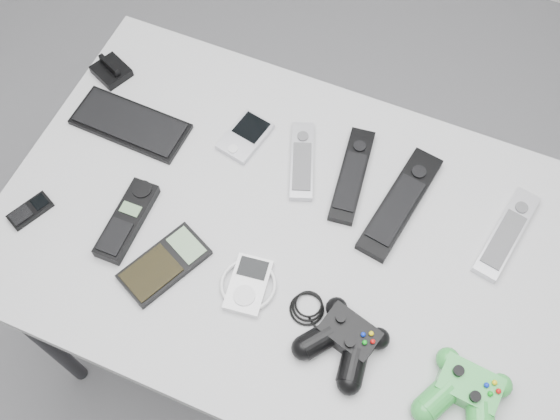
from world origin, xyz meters
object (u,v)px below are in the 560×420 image
at_px(remote_silver_b, 507,233).
at_px(pda_keyboard, 130,124).
at_px(pda, 245,136).
at_px(controller_green, 466,393).
at_px(remote_black_a, 352,175).
at_px(calculator, 164,264).
at_px(remote_silver_a, 302,160).
at_px(cordless_handset, 127,220).
at_px(remote_black_b, 400,203).
at_px(mp3_player, 248,285).
at_px(desk, 292,247).
at_px(mobile_phone, 30,211).
at_px(controller_black, 345,340).

bearing_deg(remote_silver_b, pda_keyboard, -165.20).
bearing_deg(pda, controller_green, -19.75).
height_order(remote_black_a, calculator, remote_black_a).
xyz_separation_m(remote_silver_a, cordless_handset, (-0.27, -0.27, 0.00)).
height_order(pda_keyboard, remote_silver_b, remote_silver_b).
relative_size(remote_silver_a, remote_black_b, 0.70).
distance_m(calculator, mp3_player, 0.17).
height_order(pda, remote_black_a, remote_black_a).
distance_m(remote_black_a, remote_silver_b, 0.33).
height_order(remote_silver_a, cordless_handset, cordless_handset).
bearing_deg(remote_black_a, controller_green, -53.25).
bearing_deg(mp3_player, pda_keyboard, 140.44).
relative_size(desk, mobile_phone, 13.37).
xyz_separation_m(pda_keyboard, remote_silver_a, (0.38, 0.06, 0.00)).
bearing_deg(remote_silver_a, remote_silver_b, -20.40).
relative_size(pda_keyboard, remote_black_a, 1.12).
relative_size(remote_black_b, cordless_handset, 1.48).
distance_m(mobile_phone, cordless_handset, 0.20).
xyz_separation_m(pda_keyboard, mp3_player, (0.38, -0.24, 0.00)).
height_order(remote_silver_b, mp3_player, same).
bearing_deg(mobile_phone, remote_silver_a, 59.65).
bearing_deg(controller_black, remote_silver_b, 71.43).
xyz_separation_m(remote_black_b, mp3_player, (-0.21, -0.28, -0.00)).
bearing_deg(remote_silver_b, mobile_phone, -149.48).
bearing_deg(controller_black, cordless_handset, -172.25).
height_order(remote_silver_a, mobile_phone, remote_silver_a).
distance_m(mp3_player, controller_black, 0.21).
bearing_deg(mobile_phone, mp3_player, 27.85).
distance_m(remote_black_a, cordless_handset, 0.46).
height_order(pda, remote_silver_b, remote_silver_b).
height_order(pda, controller_green, controller_green).
height_order(remote_silver_b, calculator, remote_silver_b).
bearing_deg(desk, calculator, -141.38).
relative_size(remote_black_b, remote_silver_b, 1.23).
relative_size(calculator, controller_black, 0.69).
xyz_separation_m(remote_black_a, mp3_player, (-0.10, -0.30, -0.00)).
height_order(remote_silver_b, controller_black, controller_black).
distance_m(remote_silver_a, controller_black, 0.39).
relative_size(pda_keyboard, cordless_handset, 1.40).
height_order(remote_black_a, mobile_phone, remote_black_a).
distance_m(remote_silver_a, remote_black_a, 0.11).
relative_size(remote_silver_a, cordless_handset, 1.03).
xyz_separation_m(desk, mp3_player, (-0.03, -0.14, 0.08)).
bearing_deg(remote_silver_b, controller_green, -78.17).
bearing_deg(controller_green, cordless_handset, 179.59).
relative_size(calculator, controller_green, 1.07).
distance_m(remote_silver_b, controller_black, 0.39).
bearing_deg(controller_black, remote_black_a, 122.74).
relative_size(mobile_phone, controller_black, 0.36).
bearing_deg(desk, pda_keyboard, 166.36).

